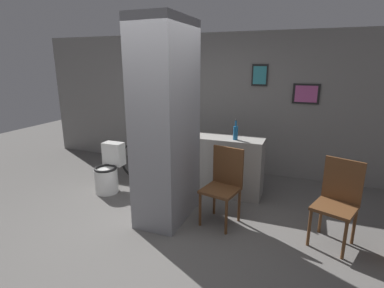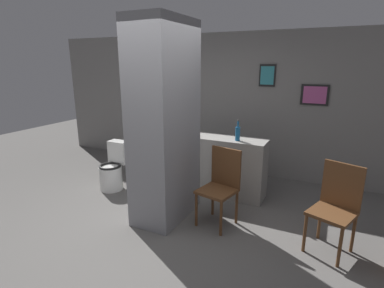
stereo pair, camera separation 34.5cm
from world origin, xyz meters
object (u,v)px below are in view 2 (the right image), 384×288
at_px(bicycle, 166,163).
at_px(bottle_tall, 238,133).
at_px(chair_by_doorway, 336,204).
at_px(chair_near_pillar, 221,183).
at_px(toilet, 113,169).

bearing_deg(bicycle, bottle_tall, -2.78).
xyz_separation_m(chair_by_doorway, bicycle, (-2.70, 0.87, -0.19)).
bearing_deg(chair_by_doorway, bicycle, -177.44).
bearing_deg(chair_near_pillar, bicycle, 159.43).
bearing_deg(chair_by_doorway, toilet, -164.37).
bearing_deg(bottle_tall, chair_by_doorway, -29.79).
distance_m(chair_near_pillar, bicycle, 1.61).
xyz_separation_m(chair_by_doorway, bottle_tall, (-1.40, 0.80, 0.50)).
relative_size(chair_near_pillar, bottle_tall, 3.15).
xyz_separation_m(toilet, bicycle, (0.68, 0.59, 0.03)).
distance_m(toilet, chair_by_doorway, 3.40).
height_order(toilet, chair_near_pillar, chair_near_pillar).
xyz_separation_m(toilet, chair_by_doorway, (3.38, -0.28, 0.22)).
bearing_deg(bicycle, toilet, -139.01).
relative_size(toilet, chair_by_doorway, 0.78).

